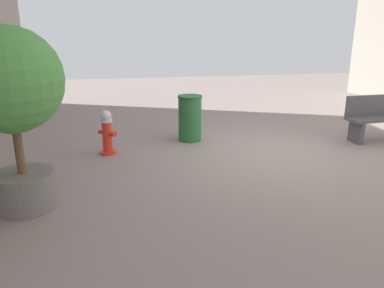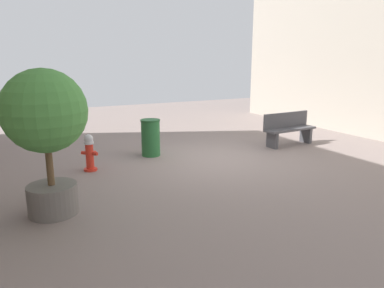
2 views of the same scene
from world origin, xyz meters
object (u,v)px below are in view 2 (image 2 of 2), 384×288
at_px(planter_tree, 46,122).
at_px(bench_near, 288,128).
at_px(fire_hydrant, 90,153).
at_px(trash_bin, 151,138).

bearing_deg(planter_tree, bench_near, -163.50).
relative_size(fire_hydrant, planter_tree, 0.36).
distance_m(planter_tree, trash_bin, 3.98).
bearing_deg(fire_hydrant, trash_bin, -160.55).
distance_m(bench_near, planter_tree, 7.14).
bearing_deg(planter_tree, trash_bin, -135.28).
height_order(planter_tree, trash_bin, planter_tree).
xyz_separation_m(bench_near, planter_tree, (6.77, 2.01, 1.03)).
height_order(bench_near, planter_tree, planter_tree).
distance_m(fire_hydrant, trash_bin, 1.80).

